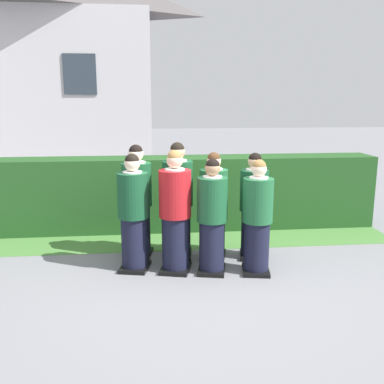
{
  "coord_description": "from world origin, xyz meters",
  "views": [
    {
      "loc": [
        -0.6,
        -5.55,
        2.31
      ],
      "look_at": [
        0.0,
        0.27,
        1.05
      ],
      "focal_mm": 40.22,
      "sensor_mm": 36.0,
      "label": 1
    }
  ],
  "objects_px": {
    "student_front_row_0": "(134,215)",
    "student_rear_row_3": "(254,209)",
    "student_rear_row_2": "(213,208)",
    "student_rear_row_0": "(137,204)",
    "student_rear_row_1": "(178,203)",
    "student_front_row_2": "(212,219)",
    "student_in_red_blazer": "(175,215)",
    "student_front_row_3": "(257,220)"
  },
  "relations": [
    {
      "from": "student_front_row_3",
      "to": "student_rear_row_1",
      "type": "bearing_deg",
      "value": 144.34
    },
    {
      "from": "student_rear_row_1",
      "to": "student_rear_row_3",
      "type": "height_order",
      "value": "student_rear_row_1"
    },
    {
      "from": "student_front_row_2",
      "to": "student_rear_row_0",
      "type": "xyz_separation_m",
      "value": [
        -1.01,
        0.75,
        0.06
      ]
    },
    {
      "from": "student_front_row_2",
      "to": "student_front_row_3",
      "type": "height_order",
      "value": "student_front_row_2"
    },
    {
      "from": "student_in_red_blazer",
      "to": "student_front_row_2",
      "type": "bearing_deg",
      "value": -11.63
    },
    {
      "from": "student_rear_row_2",
      "to": "student_rear_row_3",
      "type": "xyz_separation_m",
      "value": [
        0.58,
        -0.07,
        -0.0
      ]
    },
    {
      "from": "student_front_row_0",
      "to": "student_front_row_2",
      "type": "xyz_separation_m",
      "value": [
        1.05,
        -0.21,
        -0.03
      ]
    },
    {
      "from": "student_in_red_blazer",
      "to": "student_rear_row_0",
      "type": "relative_size",
      "value": 0.99
    },
    {
      "from": "student_rear_row_0",
      "to": "student_rear_row_1",
      "type": "height_order",
      "value": "student_rear_row_1"
    },
    {
      "from": "student_rear_row_0",
      "to": "student_rear_row_2",
      "type": "bearing_deg",
      "value": -9.53
    },
    {
      "from": "student_in_red_blazer",
      "to": "student_front_row_3",
      "type": "distance_m",
      "value": 1.1
    },
    {
      "from": "student_front_row_3",
      "to": "student_rear_row_0",
      "type": "bearing_deg",
      "value": 152.75
    },
    {
      "from": "student_rear_row_2",
      "to": "student_front_row_0",
      "type": "bearing_deg",
      "value": -162.87
    },
    {
      "from": "student_front_row_2",
      "to": "student_front_row_3",
      "type": "relative_size",
      "value": 1.01
    },
    {
      "from": "student_in_red_blazer",
      "to": "student_front_row_2",
      "type": "distance_m",
      "value": 0.5
    },
    {
      "from": "student_front_row_3",
      "to": "student_rear_row_1",
      "type": "xyz_separation_m",
      "value": [
        -1.02,
        0.73,
        0.08
      ]
    },
    {
      "from": "student_rear_row_1",
      "to": "student_rear_row_2",
      "type": "relative_size",
      "value": 1.09
    },
    {
      "from": "student_rear_row_1",
      "to": "student_rear_row_0",
      "type": "bearing_deg",
      "value": 170.39
    },
    {
      "from": "student_rear_row_0",
      "to": "student_rear_row_3",
      "type": "height_order",
      "value": "student_rear_row_0"
    },
    {
      "from": "student_front_row_0",
      "to": "student_rear_row_3",
      "type": "bearing_deg",
      "value": 9.19
    },
    {
      "from": "student_front_row_3",
      "to": "student_rear_row_1",
      "type": "height_order",
      "value": "student_rear_row_1"
    },
    {
      "from": "student_front_row_2",
      "to": "student_rear_row_1",
      "type": "distance_m",
      "value": 0.78
    },
    {
      "from": "student_front_row_0",
      "to": "student_front_row_2",
      "type": "relative_size",
      "value": 1.03
    },
    {
      "from": "student_rear_row_3",
      "to": "student_rear_row_1",
      "type": "bearing_deg",
      "value": 171.72
    },
    {
      "from": "student_rear_row_1",
      "to": "student_rear_row_2",
      "type": "distance_m",
      "value": 0.53
    },
    {
      "from": "student_front_row_2",
      "to": "student_rear_row_2",
      "type": "relative_size",
      "value": 0.99
    },
    {
      "from": "student_rear_row_2",
      "to": "student_rear_row_3",
      "type": "height_order",
      "value": "student_rear_row_2"
    },
    {
      "from": "student_front_row_0",
      "to": "student_rear_row_0",
      "type": "relative_size",
      "value": 0.96
    },
    {
      "from": "student_rear_row_1",
      "to": "student_front_row_2",
      "type": "bearing_deg",
      "value": -57.43
    },
    {
      "from": "student_in_red_blazer",
      "to": "student_front_row_3",
      "type": "relative_size",
      "value": 1.07
    },
    {
      "from": "student_rear_row_1",
      "to": "student_front_row_3",
      "type": "bearing_deg",
      "value": -35.66
    },
    {
      "from": "student_rear_row_1",
      "to": "student_rear_row_3",
      "type": "bearing_deg",
      "value": -8.28
    },
    {
      "from": "student_in_red_blazer",
      "to": "student_front_row_3",
      "type": "height_order",
      "value": "student_in_red_blazer"
    },
    {
      "from": "student_rear_row_2",
      "to": "student_front_row_2",
      "type": "bearing_deg",
      "value": -100.37
    },
    {
      "from": "student_front_row_2",
      "to": "student_rear_row_0",
      "type": "distance_m",
      "value": 1.26
    },
    {
      "from": "student_in_red_blazer",
      "to": "student_rear_row_3",
      "type": "xyz_separation_m",
      "value": [
        1.18,
        0.39,
        -0.05
      ]
    },
    {
      "from": "student_rear_row_2",
      "to": "student_front_row_3",
      "type": "bearing_deg",
      "value": -52.3
    },
    {
      "from": "student_front_row_2",
      "to": "student_rear_row_2",
      "type": "height_order",
      "value": "student_rear_row_2"
    },
    {
      "from": "student_in_red_blazer",
      "to": "student_rear_row_2",
      "type": "height_order",
      "value": "student_in_red_blazer"
    },
    {
      "from": "student_front_row_0",
      "to": "student_front_row_3",
      "type": "height_order",
      "value": "student_front_row_0"
    },
    {
      "from": "student_front_row_3",
      "to": "student_rear_row_2",
      "type": "height_order",
      "value": "student_rear_row_2"
    },
    {
      "from": "student_rear_row_0",
      "to": "student_rear_row_2",
      "type": "distance_m",
      "value": 1.13
    }
  ]
}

